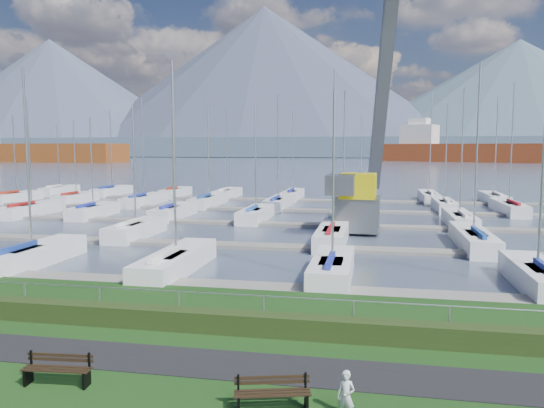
% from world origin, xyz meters
% --- Properties ---
extents(path, '(160.00, 2.00, 0.04)m').
position_xyz_m(path, '(0.00, -3.00, 0.01)').
color(path, black).
rests_on(path, grass).
extents(water, '(800.00, 540.00, 0.20)m').
position_xyz_m(water, '(0.00, 260.00, -0.40)').
color(water, '#414C60').
extents(hedge, '(80.00, 0.70, 0.70)m').
position_xyz_m(hedge, '(0.00, -0.40, 0.35)').
color(hedge, '#233313').
rests_on(hedge, grass).
extents(fence, '(80.00, 0.04, 0.04)m').
position_xyz_m(fence, '(0.00, 0.00, 1.20)').
color(fence, '#9B9FA4').
rests_on(fence, grass).
extents(foothill, '(900.00, 80.00, 12.00)m').
position_xyz_m(foothill, '(0.00, 330.00, 6.00)').
color(foothill, '#495A6A').
rests_on(foothill, water).
extents(mountains, '(1190.00, 360.00, 115.00)m').
position_xyz_m(mountains, '(7.35, 404.62, 46.68)').
color(mountains, '#454F65').
rests_on(mountains, water).
extents(docks, '(90.00, 41.60, 0.25)m').
position_xyz_m(docks, '(0.00, 26.00, -0.22)').
color(docks, slate).
rests_on(docks, water).
extents(bench_left, '(1.83, 0.57, 0.85)m').
position_xyz_m(bench_left, '(-2.45, -5.03, 0.42)').
color(bench_left, black).
rests_on(bench_left, grass).
extents(bench_right, '(1.85, 0.87, 0.85)m').
position_xyz_m(bench_right, '(3.31, -5.30, 0.42)').
color(bench_right, black).
rests_on(bench_right, grass).
extents(person, '(0.51, 0.43, 1.20)m').
position_xyz_m(person, '(5.02, -5.17, 0.60)').
color(person, silver).
rests_on(person, grass).
extents(crane, '(5.30, 13.26, 22.35)m').
position_xyz_m(crane, '(4.93, 24.23, 5.33)').
color(crane, slate).
rests_on(crane, water).
extents(cargo_ship_west, '(85.21, 24.67, 21.50)m').
position_xyz_m(cargo_ship_west, '(-143.34, 188.68, 3.70)').
color(cargo_ship_west, brown).
rests_on(cargo_ship_west, water).
extents(cargo_ship_mid, '(101.49, 55.88, 21.50)m').
position_xyz_m(cargo_ship_mid, '(54.93, 221.01, 3.51)').
color(cargo_ship_mid, maroon).
rests_on(cargo_ship_mid, water).
extents(sailboat_fleet, '(74.72, 50.02, 13.16)m').
position_xyz_m(sailboat_fleet, '(-1.16, 29.36, 5.32)').
color(sailboat_fleet, '#2128A6').
rests_on(sailboat_fleet, water).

